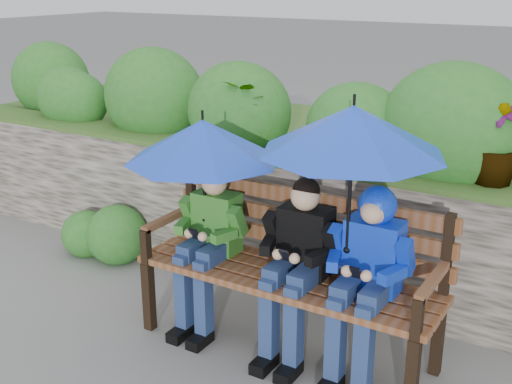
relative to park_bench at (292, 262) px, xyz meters
The scene contains 8 objects.
ground 0.70m from the park_bench, behind, with size 60.00×60.00×0.00m, color slate.
garden_backdrop 1.68m from the park_bench, 100.35° to the left, with size 8.03×2.86×1.88m.
park_bench is the anchor object (origin of this frame).
boy_left 0.59m from the park_bench, behind, with size 0.46×0.53×1.14m.
boy_middle 0.15m from the park_bench, 47.19° to the right, with size 0.48×0.56×1.17m.
boy_right 0.56m from the park_bench, ahead, with size 0.49×0.59×1.18m.
umbrella_left 0.96m from the park_bench, behind, with size 1.03×1.03×0.76m.
umbrella_right 1.01m from the park_bench, 11.41° to the right, with size 1.07×1.07×0.94m.
Camera 1 is at (2.09, -3.37, 2.32)m, focal length 45.00 mm.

